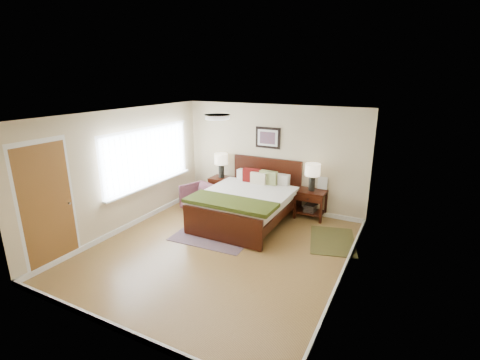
{
  "coord_description": "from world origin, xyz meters",
  "views": [
    {
      "loc": [
        3.03,
        -5.03,
        3.13
      ],
      "look_at": [
        -0.13,
        1.08,
        1.05
      ],
      "focal_mm": 26.0,
      "sensor_mm": 36.0,
      "label": 1
    }
  ],
  "objects_px": {
    "nightstand_left": "(221,182)",
    "rug_persian": "(226,226)",
    "nightstand_right": "(311,202)",
    "armchair": "(199,198)",
    "lamp_left": "(221,161)",
    "lamp_right": "(313,172)",
    "bed": "(247,198)"
  },
  "relations": [
    {
      "from": "bed",
      "to": "nightstand_right",
      "type": "height_order",
      "value": "bed"
    },
    {
      "from": "lamp_right",
      "to": "armchair",
      "type": "relative_size",
      "value": 0.86
    },
    {
      "from": "nightstand_right",
      "to": "lamp_left",
      "type": "xyz_separation_m",
      "value": [
        -2.34,
        0.01,
        0.68
      ]
    },
    {
      "from": "nightstand_left",
      "to": "lamp_right",
      "type": "xyz_separation_m",
      "value": [
        2.34,
        0.02,
        0.56
      ]
    },
    {
      "from": "nightstand_left",
      "to": "armchair",
      "type": "distance_m",
      "value": 0.84
    },
    {
      "from": "nightstand_left",
      "to": "lamp_right",
      "type": "bearing_deg",
      "value": 0.53
    },
    {
      "from": "nightstand_left",
      "to": "rug_persian",
      "type": "bearing_deg",
      "value": -56.43
    },
    {
      "from": "lamp_left",
      "to": "lamp_right",
      "type": "height_order",
      "value": "lamp_right"
    },
    {
      "from": "nightstand_left",
      "to": "nightstand_right",
      "type": "xyz_separation_m",
      "value": [
        2.34,
        0.01,
        -0.13
      ]
    },
    {
      "from": "nightstand_left",
      "to": "rug_persian",
      "type": "distance_m",
      "value": 1.62
    },
    {
      "from": "bed",
      "to": "nightstand_right",
      "type": "distance_m",
      "value": 1.47
    },
    {
      "from": "lamp_right",
      "to": "nightstand_left",
      "type": "bearing_deg",
      "value": -179.47
    },
    {
      "from": "armchair",
      "to": "rug_persian",
      "type": "relative_size",
      "value": 0.33
    },
    {
      "from": "nightstand_right",
      "to": "armchair",
      "type": "distance_m",
      "value": 2.61
    },
    {
      "from": "bed",
      "to": "lamp_left",
      "type": "bearing_deg",
      "value": 142.76
    },
    {
      "from": "nightstand_right",
      "to": "lamp_left",
      "type": "distance_m",
      "value": 2.43
    },
    {
      "from": "armchair",
      "to": "lamp_left",
      "type": "bearing_deg",
      "value": 100.8
    },
    {
      "from": "nightstand_left",
      "to": "rug_persian",
      "type": "relative_size",
      "value": 0.29
    },
    {
      "from": "bed",
      "to": "nightstand_right",
      "type": "xyz_separation_m",
      "value": [
        1.17,
        0.87,
        -0.17
      ]
    },
    {
      "from": "lamp_right",
      "to": "rug_persian",
      "type": "bearing_deg",
      "value": -138.67
    },
    {
      "from": "lamp_right",
      "to": "bed",
      "type": "bearing_deg",
      "value": -142.96
    },
    {
      "from": "bed",
      "to": "nightstand_right",
      "type": "relative_size",
      "value": 3.45
    },
    {
      "from": "nightstand_right",
      "to": "lamp_left",
      "type": "relative_size",
      "value": 1.07
    },
    {
      "from": "bed",
      "to": "armchair",
      "type": "bearing_deg",
      "value": 177.55
    },
    {
      "from": "lamp_right",
      "to": "rug_persian",
      "type": "distance_m",
      "value": 2.25
    },
    {
      "from": "armchair",
      "to": "bed",
      "type": "bearing_deg",
      "value": 17.94
    },
    {
      "from": "bed",
      "to": "lamp_right",
      "type": "bearing_deg",
      "value": 37.04
    },
    {
      "from": "lamp_right",
      "to": "armchair",
      "type": "height_order",
      "value": "lamp_right"
    },
    {
      "from": "nightstand_right",
      "to": "lamp_right",
      "type": "bearing_deg",
      "value": 90.0
    },
    {
      "from": "nightstand_right",
      "to": "armchair",
      "type": "height_order",
      "value": "nightstand_right"
    },
    {
      "from": "lamp_right",
      "to": "rug_persian",
      "type": "xyz_separation_m",
      "value": [
        -1.48,
        -1.31,
        -1.07
      ]
    },
    {
      "from": "lamp_right",
      "to": "armchair",
      "type": "distance_m",
      "value": 2.72
    }
  ]
}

